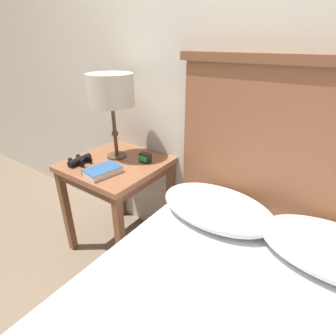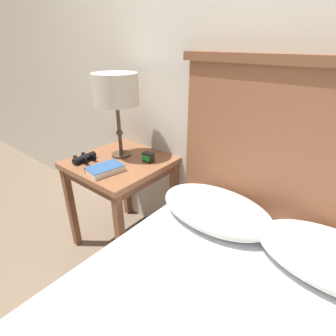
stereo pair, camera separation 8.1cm
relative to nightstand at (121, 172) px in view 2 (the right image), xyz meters
name	(u,v)px [view 2 (the right image)]	position (x,y,z in m)	size (l,w,h in m)	color
wall_back	(238,56)	(0.60, 0.32, 0.72)	(8.00, 0.06, 2.60)	beige
nightstand	(121,172)	(0.00, 0.00, 0.00)	(0.58, 0.58, 0.67)	brown
table_lamp	(116,91)	(-0.05, 0.06, 0.51)	(0.28, 0.28, 0.53)	#4C3823
book_on_nightstand	(105,169)	(0.06, -0.17, 0.11)	(0.17, 0.22, 0.04)	silver
binoculars_pair	(85,158)	(-0.16, -0.15, 0.11)	(0.14, 0.16, 0.05)	black
alarm_clock	(148,157)	(0.16, 0.10, 0.12)	(0.07, 0.05, 0.06)	black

